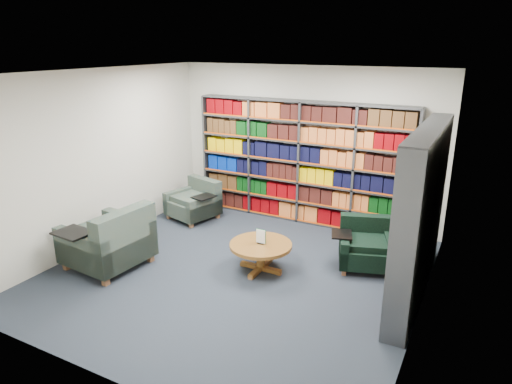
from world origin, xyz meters
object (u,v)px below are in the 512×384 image
at_px(chair_teal_left, 196,203).
at_px(coffee_table, 261,249).
at_px(chair_green_right, 366,247).
at_px(chair_teal_front, 112,243).

distance_m(chair_teal_left, coffee_table, 2.45).
relative_size(chair_green_right, coffee_table, 1.13).
height_order(chair_green_right, chair_teal_front, chair_teal_front).
bearing_deg(chair_teal_left, chair_green_right, -7.49).
height_order(chair_teal_left, chair_teal_front, chair_teal_front).
bearing_deg(chair_teal_left, coffee_table, -33.03).
bearing_deg(chair_teal_front, chair_green_right, 29.03).
relative_size(chair_teal_left, coffee_table, 1.15).
relative_size(chair_green_right, chair_teal_front, 0.81).
xyz_separation_m(chair_teal_left, chair_teal_front, (0.08, -2.25, 0.09)).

